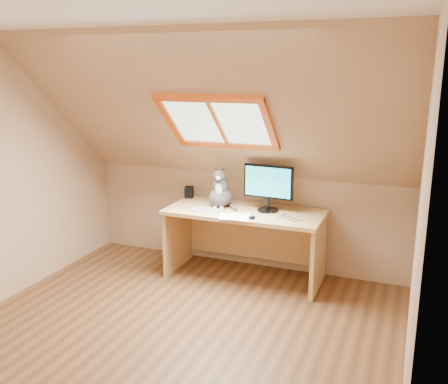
% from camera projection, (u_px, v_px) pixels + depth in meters
% --- Properties ---
extents(ground, '(3.50, 3.50, 0.00)m').
position_uv_depth(ground, '(169.00, 340.00, 3.96)').
color(ground, brown).
rests_on(ground, ground).
extents(room_shell, '(3.52, 3.52, 2.41)m').
position_uv_depth(room_shell, '(158.00, 165.00, 3.53)').
color(room_shell, tan).
rests_on(room_shell, ground).
extents(desk, '(1.57, 0.69, 0.72)m').
position_uv_depth(desk, '(247.00, 229.00, 5.09)').
color(desk, tan).
rests_on(desk, ground).
extents(monitor, '(0.50, 0.21, 0.46)m').
position_uv_depth(monitor, '(268.00, 185.00, 4.89)').
color(monitor, black).
rests_on(monitor, desk).
extents(cat, '(0.28, 0.32, 0.43)m').
position_uv_depth(cat, '(220.00, 192.00, 5.07)').
color(cat, '#494441').
rests_on(cat, desk).
extents(desk_speaker, '(0.10, 0.10, 0.12)m').
position_uv_depth(desk_speaker, '(189.00, 192.00, 5.45)').
color(desk_speaker, black).
rests_on(desk_speaker, desk).
extents(graphics_tablet, '(0.35, 0.30, 0.01)m').
position_uv_depth(graphics_tablet, '(206.00, 210.00, 4.95)').
color(graphics_tablet, '#B2B2B7').
rests_on(graphics_tablet, desk).
extents(mouse, '(0.07, 0.10, 0.03)m').
position_uv_depth(mouse, '(252.00, 217.00, 4.69)').
color(mouse, black).
rests_on(mouse, desk).
extents(papers, '(0.35, 0.30, 0.01)m').
position_uv_depth(papers, '(235.00, 217.00, 4.74)').
color(papers, white).
rests_on(papers, desk).
extents(cables, '(0.51, 0.26, 0.01)m').
position_uv_depth(cables, '(280.00, 217.00, 4.73)').
color(cables, silver).
rests_on(cables, desk).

